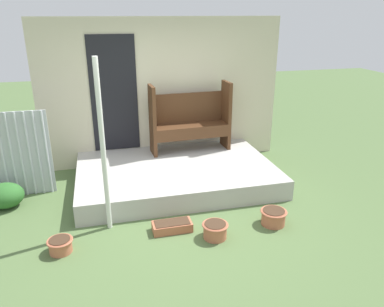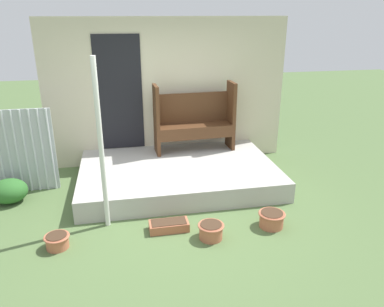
{
  "view_description": "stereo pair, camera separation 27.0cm",
  "coord_description": "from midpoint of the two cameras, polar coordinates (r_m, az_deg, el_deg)",
  "views": [
    {
      "loc": [
        -0.94,
        -4.49,
        2.67
      ],
      "look_at": [
        0.29,
        0.36,
        0.77
      ],
      "focal_mm": 35.0,
      "sensor_mm": 36.0,
      "label": 1
    },
    {
      "loc": [
        -0.68,
        -4.55,
        2.67
      ],
      "look_at": [
        0.29,
        0.36,
        0.77
      ],
      "focal_mm": 35.0,
      "sensor_mm": 36.0,
      "label": 2
    }
  ],
  "objects": [
    {
      "name": "flower_pot_left",
      "position": [
        4.84,
        -20.99,
        -12.89
      ],
      "size": [
        0.3,
        0.3,
        0.17
      ],
      "color": "#B76647",
      "rests_on": "ground_plane"
    },
    {
      "name": "bench",
      "position": [
        6.64,
        -1.5,
        5.46
      ],
      "size": [
        1.42,
        0.46,
        1.21
      ],
      "rotation": [
        0.0,
        0.0,
        0.04
      ],
      "color": "#4C2D19",
      "rests_on": "porch_slab"
    },
    {
      "name": "flower_pot_right",
      "position": [
        5.14,
        10.82,
        -9.43
      ],
      "size": [
        0.36,
        0.36,
        0.21
      ],
      "color": "#B76647",
      "rests_on": "ground_plane"
    },
    {
      "name": "shrub_by_fence",
      "position": [
        6.13,
        -27.77,
        -5.71
      ],
      "size": [
        0.53,
        0.48,
        0.36
      ],
      "color": "#2D6628",
      "rests_on": "ground_plane"
    },
    {
      "name": "flower_pot_middle",
      "position": [
        4.78,
        1.89,
        -11.56
      ],
      "size": [
        0.33,
        0.33,
        0.2
      ],
      "color": "#B76647",
      "rests_on": "ground_plane"
    },
    {
      "name": "ground_plane",
      "position": [
        5.32,
        -3.56,
        -9.38
      ],
      "size": [
        24.0,
        24.0,
        0.0
      ],
      "primitive_type": "plane",
      "color": "#516B3D"
    },
    {
      "name": "planter_box_rect",
      "position": [
        4.95,
        -4.63,
        -11.03
      ],
      "size": [
        0.51,
        0.23,
        0.13
      ],
      "color": "#B26042",
      "rests_on": "ground_plane"
    },
    {
      "name": "support_post",
      "position": [
        4.71,
        -15.01,
        0.67
      ],
      "size": [
        0.06,
        0.06,
        2.21
      ],
      "color": "silver",
      "rests_on": "ground_plane"
    },
    {
      "name": "porch_slab",
      "position": [
        6.18,
        -3.68,
        -3.21
      ],
      "size": [
        3.15,
        2.07,
        0.32
      ],
      "color": "#B2AFA8",
      "rests_on": "ground_plane"
    },
    {
      "name": "house_wall",
      "position": [
        6.83,
        -5.91,
        9.15
      ],
      "size": [
        4.35,
        0.08,
        2.6
      ],
      "color": "beige",
      "rests_on": "ground_plane"
    }
  ]
}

